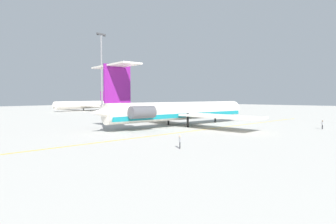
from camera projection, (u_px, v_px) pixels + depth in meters
The scene contains 10 objects.
ground at pixel (214, 127), 56.97m from camera, with size 346.19×346.19×0.00m, color #B7B5AD.
main_jetliner at pixel (178, 111), 59.66m from camera, with size 42.26×37.62×12.38m.
airliner_mid_left at pixel (82, 105), 125.44m from camera, with size 31.07×30.73×9.28m.
ground_crew_near_nose at pixel (322, 124), 53.88m from camera, with size 0.39×0.28×1.75m.
ground_crew_near_tail at pixel (188, 113), 90.41m from camera, with size 0.26×0.37×1.65m.
ground_crew_portside at pixel (180, 140), 33.55m from camera, with size 0.40×0.27×1.70m.
safety_cone_nose at pixel (210, 116), 84.91m from camera, with size 0.40×0.40×0.55m, color #EA590F.
safety_cone_wingtip at pixel (202, 117), 83.19m from camera, with size 0.40×0.40×0.55m, color #EA590F.
taxiway_centreline at pixel (215, 128), 55.39m from camera, with size 75.94×0.36×0.01m, color gold.
light_mast at pixel (102, 71), 103.39m from camera, with size 4.00×0.70×30.53m.
Camera 1 is at (-50.09, -28.26, 6.45)m, focal length 28.89 mm.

